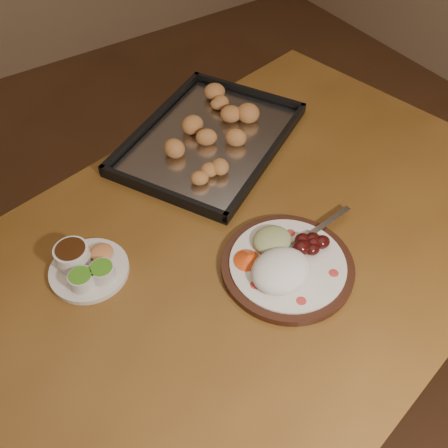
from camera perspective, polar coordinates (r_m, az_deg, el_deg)
ground at (r=1.86m, az=-2.25°, el=-10.72°), size 4.00×4.00×0.00m
dining_table at (r=1.15m, az=0.86°, el=-6.26°), size 1.65×1.18×0.75m
dinner_plate at (r=1.04m, az=6.98°, el=-4.47°), size 0.35×0.28×0.06m
condiment_saucer at (r=1.06m, az=-15.53°, el=-4.64°), size 0.16×0.16×0.06m
baking_tray at (r=1.33m, az=-1.73°, el=9.80°), size 0.59×0.54×0.05m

